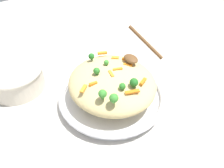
# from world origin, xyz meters

# --- Properties ---
(ground_plane) EXTENTS (2.40, 2.40, 0.00)m
(ground_plane) POSITION_xyz_m (0.00, 0.00, 0.00)
(ground_plane) COLOR beige
(serving_bowl) EXTENTS (0.36, 0.36, 0.04)m
(serving_bowl) POSITION_xyz_m (0.00, 0.00, 0.02)
(serving_bowl) COLOR silver
(serving_bowl) RESTS_ON ground_plane
(pasta_mound) EXTENTS (0.30, 0.28, 0.09)m
(pasta_mound) POSITION_xyz_m (0.00, 0.00, 0.08)
(pasta_mound) COLOR #D1BA7A
(pasta_mound) RESTS_ON serving_bowl
(carrot_piece_0) EXTENTS (0.03, 0.03, 0.01)m
(carrot_piece_0) POSITION_xyz_m (0.01, -0.11, 0.12)
(carrot_piece_0) COLOR orange
(carrot_piece_0) RESTS_ON pasta_mound
(carrot_piece_1) EXTENTS (0.04, 0.03, 0.01)m
(carrot_piece_1) POSITION_xyz_m (-0.03, 0.09, 0.12)
(carrot_piece_1) COLOR orange
(carrot_piece_1) RESTS_ON pasta_mound
(carrot_piece_2) EXTENTS (0.02, 0.03, 0.01)m
(carrot_piece_2) POSITION_xyz_m (0.00, 0.02, 0.13)
(carrot_piece_2) COLOR orange
(carrot_piece_2) RESTS_ON pasta_mound
(carrot_piece_3) EXTENTS (0.02, 0.04, 0.01)m
(carrot_piece_3) POSITION_xyz_m (-0.11, 0.04, 0.12)
(carrot_piece_3) COLOR orange
(carrot_piece_3) RESTS_ON pasta_mound
(carrot_piece_4) EXTENTS (0.03, 0.02, 0.01)m
(carrot_piece_4) POSITION_xyz_m (0.01, -0.01, 0.13)
(carrot_piece_4) COLOR orange
(carrot_piece_4) RESTS_ON pasta_mound
(carrot_piece_5) EXTENTS (0.03, 0.02, 0.01)m
(carrot_piece_5) POSITION_xyz_m (-0.01, 0.07, 0.12)
(carrot_piece_5) COLOR orange
(carrot_piece_5) RESTS_ON pasta_mound
(carrot_piece_6) EXTENTS (0.02, 0.03, 0.01)m
(carrot_piece_6) POSITION_xyz_m (0.09, 0.05, 0.12)
(carrot_piece_6) COLOR orange
(carrot_piece_6) RESTS_ON pasta_mound
(carrot_piece_7) EXTENTS (0.01, 0.03, 0.01)m
(carrot_piece_7) POSITION_xyz_m (0.01, -0.07, 0.12)
(carrot_piece_7) COLOR orange
(carrot_piece_7) RESTS_ON pasta_mound
(carrot_piece_8) EXTENTS (0.02, 0.04, 0.01)m
(carrot_piece_8) POSITION_xyz_m (0.10, -0.00, 0.12)
(carrot_piece_8) COLOR orange
(carrot_piece_8) RESTS_ON pasta_mound
(carrot_piece_9) EXTENTS (0.02, 0.03, 0.01)m
(carrot_piece_9) POSITION_xyz_m (-0.06, 0.06, 0.12)
(carrot_piece_9) COLOR orange
(carrot_piece_9) RESTS_ON pasta_mound
(broccoli_floret_0) EXTENTS (0.02, 0.02, 0.03)m
(broccoli_floret_0) POSITION_xyz_m (-0.02, -0.04, 0.14)
(broccoli_floret_0) COLOR #296820
(broccoli_floret_0) RESTS_ON pasta_mound
(broccoli_floret_1) EXTENTS (0.03, 0.03, 0.03)m
(broccoli_floret_1) POSITION_xyz_m (0.09, 0.02, 0.14)
(broccoli_floret_1) COLOR #205B1C
(broccoli_floret_1) RESTS_ON pasta_mound
(broccoli_floret_2) EXTENTS (0.03, 0.03, 0.03)m
(broccoli_floret_2) POSITION_xyz_m (0.10, -0.07, 0.14)
(broccoli_floret_2) COLOR #377928
(broccoli_floret_2) RESTS_ON pasta_mound
(broccoli_floret_3) EXTENTS (0.02, 0.02, 0.03)m
(broccoli_floret_3) POSITION_xyz_m (0.08, -0.08, 0.14)
(broccoli_floret_3) COLOR #377928
(broccoli_floret_3) RESTS_ON pasta_mound
(broccoli_floret_4) EXTENTS (0.02, 0.02, 0.02)m
(broccoli_floret_4) POSITION_xyz_m (-0.04, 0.01, 0.13)
(broccoli_floret_4) COLOR #377928
(broccoli_floret_4) RESTS_ON pasta_mound
(broccoli_floret_5) EXTENTS (0.02, 0.02, 0.02)m
(broccoli_floret_5) POSITION_xyz_m (-0.10, -0.01, 0.13)
(broccoli_floret_5) COLOR #205B1C
(broccoli_floret_5) RESTS_ON pasta_mound
(broccoli_floret_6) EXTENTS (0.02, 0.02, 0.02)m
(broccoli_floret_6) POSITION_xyz_m (0.08, -0.02, 0.13)
(broccoli_floret_6) COLOR #296820
(broccoli_floret_6) RESTS_ON pasta_mound
(serving_spoon) EXTENTS (0.15, 0.11, 0.08)m
(serving_spoon) POSITION_xyz_m (-0.02, 0.11, 0.15)
(serving_spoon) COLOR brown
(serving_spoon) RESTS_ON pasta_mound
(companion_bowl) EXTENTS (0.20, 0.20, 0.09)m
(companion_bowl) POSITION_xyz_m (-0.25, -0.25, 0.05)
(companion_bowl) COLOR beige
(companion_bowl) RESTS_ON ground_plane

